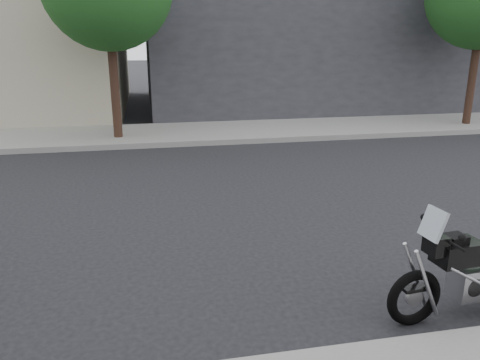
{
  "coord_description": "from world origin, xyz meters",
  "views": [
    {
      "loc": [
        1.2,
        7.35,
        2.78
      ],
      "look_at": [
        -0.03,
        1.24,
        0.9
      ],
      "focal_mm": 35.0,
      "sensor_mm": 36.0,
      "label": 1
    }
  ],
  "objects": [
    {
      "name": "ground",
      "position": [
        0.0,
        0.0,
        0.0
      ],
      "size": [
        120.0,
        120.0,
        0.0
      ],
      "primitive_type": "plane",
      "color": "black",
      "rests_on": "ground"
    },
    {
      "name": "far_sidewalk",
      "position": [
        0.0,
        -6.5,
        0.07
      ],
      "size": [
        44.0,
        3.0,
        0.15
      ],
      "primitive_type": "cube",
      "color": "gray",
      "rests_on": "ground"
    },
    {
      "name": "far_building_dark",
      "position": [
        -7.0,
        -13.5,
        3.5
      ],
      "size": [
        16.0,
        11.0,
        7.0
      ],
      "color": "#2E2D33",
      "rests_on": "ground"
    }
  ]
}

